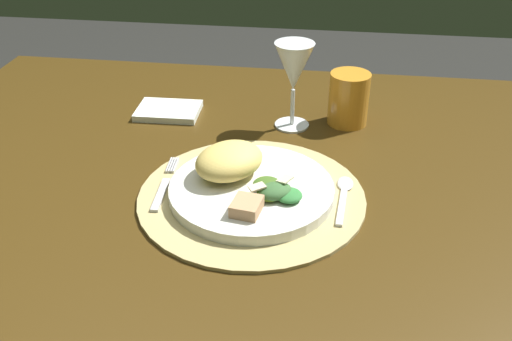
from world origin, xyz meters
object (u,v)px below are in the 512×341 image
dinner_plate (252,190)px  wine_glass (294,69)px  dining_table (236,226)px  napkin (168,111)px  fork (164,186)px  amber_tumbler (349,99)px  spoon (344,192)px

dinner_plate → wine_glass: wine_glass is taller
dining_table → napkin: bearing=130.4°
dinner_plate → fork: size_ratio=1.64×
fork → amber_tumbler: amber_tumbler is taller
spoon → amber_tumbler: bearing=89.2°
fork → spoon: 0.28m
dinner_plate → wine_glass: 0.28m
spoon → napkin: (-0.35, 0.25, -0.00)m
fork → napkin: napkin is taller
dinner_plate → amber_tumbler: bearing=62.8°
spoon → amber_tumbler: size_ratio=1.33×
dinner_plate → amber_tumbler: amber_tumbler is taller
amber_tumbler → wine_glass: bearing=-164.8°
dinner_plate → spoon: dinner_plate is taller
wine_glass → spoon: bearing=-66.3°
dinner_plate → napkin: (-0.21, 0.27, -0.01)m
spoon → napkin: same height
wine_glass → napkin: bearing=175.6°
napkin → dinner_plate: bearing=-52.8°
napkin → amber_tumbler: size_ratio=1.22×
fork → spoon: (0.28, 0.02, 0.00)m
fork → spoon: bearing=4.4°
dinner_plate → spoon: (0.14, 0.03, -0.01)m
napkin → dining_table: bearing=-49.6°
dining_table → spoon: 0.23m
dinner_plate → wine_glass: bearing=80.8°
dinner_plate → fork: 0.14m
spoon → wine_glass: (-0.10, 0.23, 0.11)m
napkin → spoon: bearing=-35.4°
fork → wine_glass: bearing=54.2°
fork → spoon: size_ratio=1.16×
dinner_plate → napkin: bearing=127.2°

